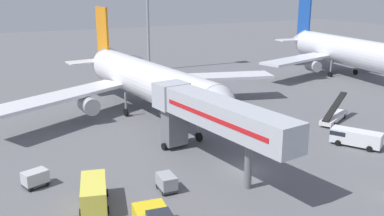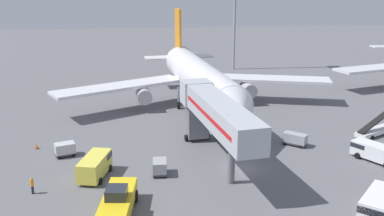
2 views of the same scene
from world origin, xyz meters
TOP-DOWN VIEW (x-y plane):
  - ground_plane at (0.00, 0.00)m, footprint 300.00×300.00m
  - airplane_at_gate at (-1.67, 22.96)m, footprint 44.30×41.20m
  - jet_bridge at (-2.73, 2.39)m, footprint 5.92×20.05m
  - pushback_tug at (-12.69, -8.31)m, footprint 3.37×7.42m
  - belt_loader_truck at (19.76, 8.07)m, footprint 7.25×4.85m
  - service_van_rear_right at (15.08, 0.07)m, footprint 4.48×5.80m
  - service_van_near_right at (8.77, -11.43)m, footprint 5.08×5.20m
  - service_van_near_center at (-15.29, -0.26)m, footprint 3.25×5.39m
  - baggage_cart_outer_left at (-19.24, 5.60)m, footprint 2.52×2.06m
  - baggage_cart_far_right at (7.86, 5.74)m, footprint 2.94×2.77m
  - baggage_cart_far_center at (-8.79, -0.58)m, footprint 1.48×2.21m
  - ground_crew_worker_foreground at (-20.80, -3.37)m, footprint 0.40×0.40m
  - safety_cone_alpha at (-23.01, 8.33)m, footprint 0.43×0.43m

SIDE VIEW (x-z plane):
  - ground_plane at x=0.00m, z-range 0.00..0.00m
  - safety_cone_alpha at x=-23.01m, z-range 0.00..0.65m
  - belt_loader_truck at x=19.76m, z-range -0.93..2.49m
  - baggage_cart_far_right at x=7.86m, z-range 0.08..1.58m
  - baggage_cart_far_center at x=-8.79m, z-range 0.08..1.61m
  - baggage_cart_outer_left at x=-19.24m, z-range 0.08..1.63m
  - ground_crew_worker_foreground at x=-20.80m, z-range 0.05..1.72m
  - service_van_rear_right at x=15.08m, z-range 0.15..2.03m
  - service_van_near_center at x=-15.29m, z-range 0.16..2.36m
  - pushback_tug at x=-12.69m, z-range -0.11..2.62m
  - service_van_near_right at x=8.77m, z-range 0.16..2.41m
  - airplane_at_gate at x=-1.67m, z-range -2.28..12.19m
  - jet_bridge at x=-2.73m, z-range 1.90..9.36m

